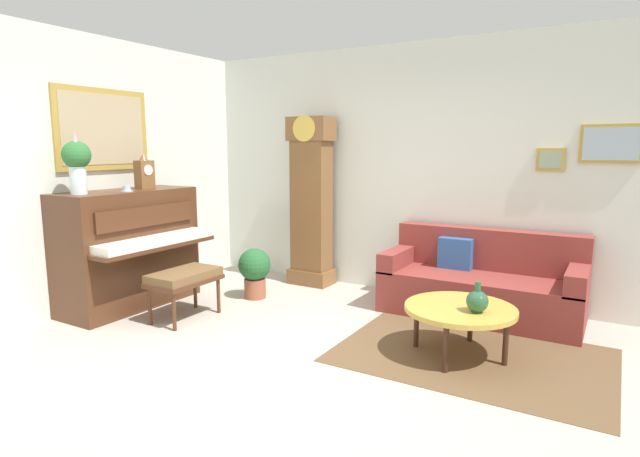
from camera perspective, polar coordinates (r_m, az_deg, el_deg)
The scene contains 14 objects.
ground_plane at distance 4.17m, azimuth -3.99°, elevation -15.33°, with size 6.40×6.00×0.10m, color #B2A899.
wall_left at distance 5.71m, azimuth -26.25°, elevation 5.54°, with size 0.13×4.90×2.80m.
wall_back at distance 5.93m, azimuth 9.29°, elevation 6.37°, with size 5.30×0.13×2.80m.
area_rug at distance 4.44m, azimuth 16.56°, elevation -13.36°, with size 2.10×1.50×0.01m, color brown.
piano at distance 5.73m, azimuth -20.48°, elevation -2.07°, with size 0.87×1.44×1.23m.
piano_bench at distance 5.17m, azimuth -14.89°, elevation -5.39°, with size 0.42×0.70×0.48m.
grandfather_clock at distance 6.18m, azimuth -0.98°, elevation 2.53°, with size 0.52×0.34×2.03m.
couch at distance 5.39m, azimuth 17.52°, elevation -5.93°, with size 1.90×0.80×0.84m.
coffee_table at distance 4.28m, azimuth 15.35°, elevation -8.77°, with size 0.88×0.88×0.41m.
mantel_clock at distance 5.79m, azimuth -18.99°, elevation 5.92°, with size 0.13×0.18×0.38m.
flower_vase at distance 5.31m, azimuth -25.48°, elevation 6.83°, with size 0.26×0.26×0.58m.
teacup at distance 5.50m, azimuth -20.74°, elevation 4.13°, with size 0.12×0.12×0.06m.
green_jug at distance 4.14m, azimuth 17.13°, elevation -7.75°, with size 0.17×0.17×0.24m.
potted_plant at distance 5.74m, azimuth -7.30°, elevation -4.57°, with size 0.36×0.36×0.56m.
Camera 1 is at (2.17, -3.12, 1.68)m, focal length 28.70 mm.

